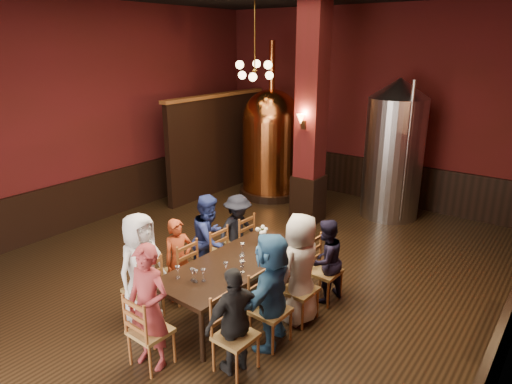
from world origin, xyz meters
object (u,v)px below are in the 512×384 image
Objects in this scene: rose_vase at (261,232)px; steel_vessel at (394,149)px; person_2 at (210,239)px; dining_table at (237,265)px; person_1 at (179,260)px; person_0 at (141,268)px; copper_kettle at (271,142)px.

steel_vessel is at bearing 84.68° from rose_vase.
steel_vessel reaches higher than person_2.
person_2 is at bearing 158.78° from dining_table.
dining_table is 1.92× the size of person_1.
dining_table is 1.32m from person_0.
dining_table is 5.27m from copper_kettle.
copper_kettle reaches higher than dining_table.
steel_vessel is (1.24, 5.91, 0.72)m from person_0.
copper_kettle is at bearing 35.08° from person_1.
person_2 is (0.02, 0.66, 0.10)m from person_1.
person_2 is (0.05, 1.33, -0.04)m from person_0.
rose_vase is (0.79, 0.29, 0.22)m from person_2.
person_2 is 4.58m from copper_kettle.
person_1 is at bearing -103.03° from steel_vessel.
person_1 is 5.45m from steel_vessel.
person_1 reaches higher than rose_vase.
copper_kettle is at bearing 5.09° from person_2.
dining_table is at bearing -94.06° from steel_vessel.
person_1 is 4.08× the size of rose_vase.
rose_vase is at bearing -31.60° from person_0.
person_2 is at bearing -159.68° from rose_vase.
rose_vase is (0.84, 1.62, 0.17)m from person_0.
person_1 is at bearing -158.78° from dining_table.
copper_kettle is at bearing -172.37° from steel_vessel.
person_0 is 5.02× the size of rose_vase.
person_2 is 0.49× the size of steel_vessel.
rose_vase is (0.81, 0.95, 0.32)m from person_1.
dining_table is 0.91m from person_1.
copper_kettle reaches higher than person_2.
steel_vessel is (0.35, 4.94, 0.81)m from dining_table.
person_0 is 6.08m from steel_vessel.
rose_vase is (-0.05, 0.65, 0.27)m from dining_table.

